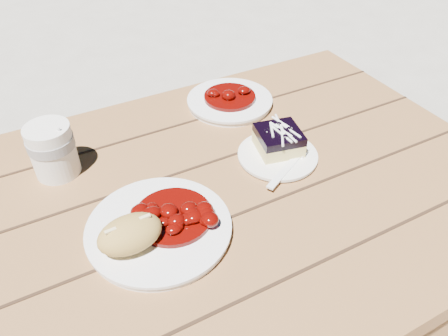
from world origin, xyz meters
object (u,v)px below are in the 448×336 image
bread_roll (130,234)px  second_plate (230,102)px  main_plate (159,229)px  dessert_plate (277,156)px  coffee_cup (53,150)px  blueberry_cake (279,140)px  picnic_table (25,322)px

bread_roll → second_plate: 0.50m
main_plate → dessert_plate: (0.30, 0.08, -0.00)m
main_plate → coffee_cup: (-0.12, 0.25, 0.05)m
blueberry_cake → main_plate: bearing=-151.3°
main_plate → bread_roll: 0.07m
picnic_table → coffee_cup: 0.33m
picnic_table → dessert_plate: dessert_plate is taller
bread_roll → coffee_cup: 0.28m
bread_roll → dessert_plate: bread_roll is taller
dessert_plate → coffee_cup: coffee_cup is taller
coffee_cup → picnic_table: bearing=-125.8°
picnic_table → dessert_plate: bearing=2.7°
main_plate → coffee_cup: bearing=115.5°
blueberry_cake → coffee_cup: bearing=171.9°
blueberry_cake → picnic_table: bearing=-163.8°
main_plate → bread_roll: bread_roll is taller
blueberry_cake → bread_roll: bearing=-150.8°
bread_roll → dessert_plate: (0.36, 0.10, -0.04)m
bread_roll → blueberry_cake: size_ratio=1.04×
coffee_cup → second_plate: 0.44m
main_plate → blueberry_cake: size_ratio=2.37×
picnic_table → second_plate: 0.66m
picnic_table → bread_roll: (0.21, -0.07, 0.21)m
picnic_table → bread_roll: 0.30m
second_plate → blueberry_cake: bearing=-91.0°
picnic_table → bread_roll: bread_roll is taller
main_plate → coffee_cup: 0.28m
bread_roll → blueberry_cake: bearing=17.2°
main_plate → blueberry_cake: (0.31, 0.09, 0.03)m
main_plate → dessert_plate: 0.31m
blueberry_cake → second_plate: (0.00, 0.22, -0.03)m
dessert_plate → main_plate: bearing=-165.4°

